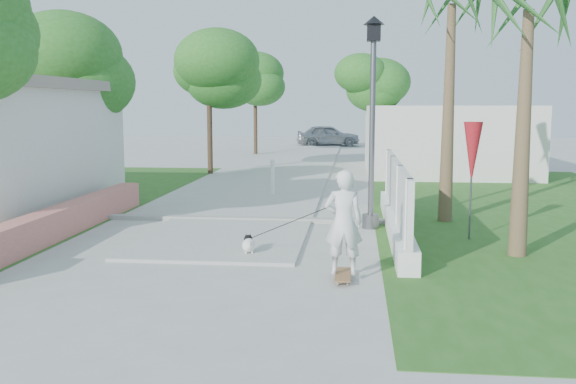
# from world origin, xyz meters

# --- Properties ---
(ground) EXTENTS (90.00, 90.00, 0.00)m
(ground) POSITION_xyz_m (0.00, 0.00, 0.00)
(ground) COLOR #B7B7B2
(ground) RESTS_ON ground
(path_strip) EXTENTS (3.20, 36.00, 0.06)m
(path_strip) POSITION_xyz_m (0.00, 20.00, 0.03)
(path_strip) COLOR #B7B7B2
(path_strip) RESTS_ON ground
(curb) EXTENTS (6.50, 0.25, 0.10)m
(curb) POSITION_xyz_m (0.00, 6.00, 0.05)
(curb) COLOR #999993
(curb) RESTS_ON ground
(grass_right) EXTENTS (8.00, 20.00, 0.01)m
(grass_right) POSITION_xyz_m (7.00, 8.00, 0.01)
(grass_right) COLOR #2C5A1C
(grass_right) RESTS_ON ground
(pink_wall) EXTENTS (0.45, 8.20, 0.80)m
(pink_wall) POSITION_xyz_m (-3.30, 3.55, 0.31)
(pink_wall) COLOR #DD7871
(pink_wall) RESTS_ON ground
(lattice_fence) EXTENTS (0.35, 7.00, 1.50)m
(lattice_fence) POSITION_xyz_m (3.40, 5.00, 0.54)
(lattice_fence) COLOR white
(lattice_fence) RESTS_ON ground
(building_right) EXTENTS (6.00, 8.00, 2.60)m
(building_right) POSITION_xyz_m (6.00, 18.00, 1.30)
(building_right) COLOR silver
(building_right) RESTS_ON ground
(street_lamp) EXTENTS (0.44, 0.44, 4.44)m
(street_lamp) POSITION_xyz_m (2.90, 5.50, 2.43)
(street_lamp) COLOR #59595E
(street_lamp) RESTS_ON ground
(bollard) EXTENTS (0.14, 0.14, 1.09)m
(bollard) POSITION_xyz_m (0.20, 10.00, 0.58)
(bollard) COLOR white
(bollard) RESTS_ON ground
(patio_umbrella) EXTENTS (0.36, 0.36, 2.30)m
(patio_umbrella) POSITION_xyz_m (4.80, 4.50, 1.69)
(patio_umbrella) COLOR #59595E
(patio_umbrella) RESTS_ON ground
(tree_left_mid) EXTENTS (3.20, 3.20, 4.85)m
(tree_left_mid) POSITION_xyz_m (-5.48, 8.48, 3.50)
(tree_left_mid) COLOR #4C3826
(tree_left_mid) RESTS_ON ground
(tree_path_left) EXTENTS (3.40, 3.40, 5.23)m
(tree_path_left) POSITION_xyz_m (-2.98, 15.98, 3.82)
(tree_path_left) COLOR #4C3826
(tree_path_left) RESTS_ON ground
(tree_path_right) EXTENTS (3.00, 3.00, 4.79)m
(tree_path_right) POSITION_xyz_m (3.22, 19.98, 3.49)
(tree_path_right) COLOR #4C3826
(tree_path_right) RESTS_ON ground
(tree_path_far) EXTENTS (3.20, 3.20, 5.17)m
(tree_path_far) POSITION_xyz_m (-2.78, 25.98, 3.82)
(tree_path_far) COLOR #4C3826
(tree_path_far) RESTS_ON ground
(palm_far) EXTENTS (1.80, 1.80, 5.30)m
(palm_far) POSITION_xyz_m (4.60, 6.50, 4.48)
(palm_far) COLOR brown
(palm_far) RESTS_ON ground
(palm_near) EXTENTS (1.80, 1.80, 4.70)m
(palm_near) POSITION_xyz_m (5.40, 3.20, 3.95)
(palm_near) COLOR brown
(palm_near) RESTS_ON ground
(skateboarder) EXTENTS (1.97, 2.02, 1.68)m
(skateboarder) POSITION_xyz_m (1.59, 2.00, 0.71)
(skateboarder) COLOR #97663C
(skateboarder) RESTS_ON ground
(dog) EXTENTS (0.31, 0.51, 0.36)m
(dog) POSITION_xyz_m (0.72, 2.75, 0.19)
(dog) COLOR white
(dog) RESTS_ON ground
(parked_car) EXTENTS (4.22, 2.18, 1.37)m
(parked_car) POSITION_xyz_m (0.79, 33.23, 0.69)
(parked_car) COLOR #A2A6AA
(parked_car) RESTS_ON ground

